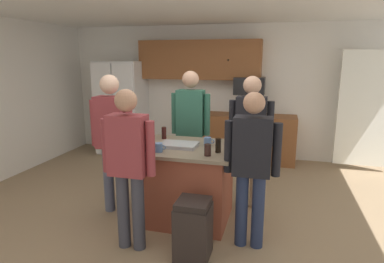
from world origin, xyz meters
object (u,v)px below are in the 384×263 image
Objects in this scene: person_guest_by_door at (250,133)px; glass_dark_ale at (218,145)px; kitchen_island at (186,182)px; person_guest_left at (112,135)px; person_elder_center at (252,161)px; microwave_over_range at (249,86)px; trash_bin at (193,229)px; glass_short_whisky at (208,150)px; refrigerator at (122,108)px; person_host_foreground at (191,123)px; mug_blue_stoneware at (159,147)px; tumbler_amber at (164,133)px; serving_tray at (179,145)px; mug_ceramic_white at (208,142)px; person_guest_right at (129,160)px.

person_guest_by_door reaches higher than glass_dark_ale.
person_guest_left reaches higher than kitchen_island.
person_elder_center reaches higher than kitchen_island.
glass_dark_ale is at bearing 30.13° from person_guest_by_door.
microwave_over_range is 3.59m from trash_bin.
glass_dark_ale reaches higher than glass_short_whisky.
person_host_foreground is at bearing -40.93° from refrigerator.
kitchen_island is 8.84× the size of mug_blue_stoneware.
glass_short_whisky is 0.83m from trash_bin.
kitchen_island is 0.71m from tumbler_amber.
person_host_foreground reaches higher than person_guest_by_door.
person_host_foreground is 4.07× the size of serving_tray.
person_guest_left is 1.20m from mug_ceramic_white.
refrigerator is at bearing 53.86° from person_guest_right.
kitchen_island is 0.71× the size of person_guest_right.
person_guest_by_door is 13.42× the size of mug_ceramic_white.
microwave_over_range is at bearing -121.02° from person_guest_by_door.
mug_ceramic_white is 1.02× the size of glass_short_whisky.
mug_ceramic_white is 0.82× the size of glass_dark_ale.
person_elder_center reaches higher than trash_bin.
person_host_foreground reaches higher than person_guest_left.
serving_tray is at bearing -158.45° from mug_ceramic_white.
person_guest_left is at bearing -173.34° from mug_ceramic_white.
person_guest_by_door is 0.98m from serving_tray.
glass_short_whisky is (2.44, -2.82, 0.05)m from refrigerator.
microwave_over_range reaches higher than glass_short_whisky.
tumbler_amber is (-1.19, 0.70, 0.06)m from person_elder_center.
person_guest_right is 3.82× the size of serving_tray.
glass_short_whisky reaches higher than mug_ceramic_white.
glass_dark_ale reaches higher than kitchen_island.
serving_tray is (-0.57, -2.66, -0.49)m from microwave_over_range.
tumbler_amber is at bearing 104.18° from mug_blue_stoneware.
trash_bin is (2.40, -3.27, -0.65)m from refrigerator.
microwave_over_range is 4.30× the size of mug_ceramic_white.
serving_tray is at bearing 60.65° from mug_blue_stoneware.
kitchen_island is 0.58m from mug_ceramic_white.
person_elder_center is at bearing -83.94° from microwave_over_range.
person_host_foreground is 13.74× the size of mug_ceramic_white.
tumbler_amber reaches higher than serving_tray.
mug_ceramic_white is 0.21× the size of trash_bin.
person_guest_left is at bearing -118.27° from microwave_over_range.
tumbler_amber is 0.61m from mug_blue_stoneware.
refrigerator is at bearing 126.27° from trash_bin.
person_guest_right is 1.61m from person_host_foreground.
person_host_foreground is at bearing 106.12° from trash_bin.
glass_dark_ale is (-0.07, -2.78, -0.44)m from microwave_over_range.
mug_blue_stoneware is 0.67m from glass_dark_ale.
mug_blue_stoneware is 0.31m from serving_tray.
refrigerator is 14.55× the size of mug_ceramic_white.
trash_bin is (0.67, -1.05, -0.71)m from tumbler_amber.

